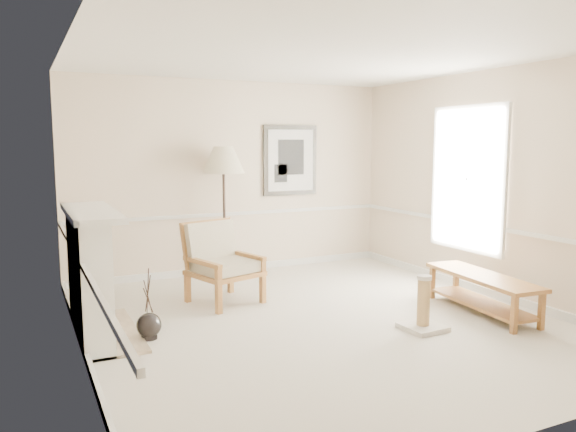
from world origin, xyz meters
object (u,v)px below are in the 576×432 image
object	(u,v)px
floor_vase	(149,326)
bench	(482,287)
scratching_post	(423,313)
armchair	(219,259)
floor_lamp	(224,164)

from	to	relation	value
floor_vase	bench	world-z (taller)	floor_vase
bench	scratching_post	size ratio (longest dim) A/B	2.76
armchair	floor_lamp	distance (m)	1.66
armchair	floor_lamp	bearing A→B (deg)	50.62
bench	scratching_post	xyz separation A→B (m)	(-1.01, -0.18, -0.12)
floor_lamp	armchair	bearing A→B (deg)	-112.61
floor_vase	armchair	xyz separation A→B (m)	(1.10, 1.02, 0.40)
armchair	scratching_post	distance (m)	2.57
scratching_post	bench	bearing A→B (deg)	10.21
armchair	floor_vase	bearing A→B (deg)	-153.94
bench	scratching_post	world-z (taller)	scratching_post
floor_vase	scratching_post	bearing A→B (deg)	-19.96
scratching_post	armchair	bearing A→B (deg)	128.51
floor_lamp	bench	size ratio (longest dim) A/B	1.19
floor_lamp	bench	distance (m)	3.88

